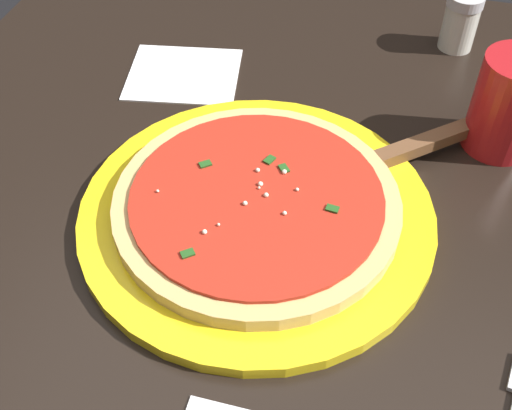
# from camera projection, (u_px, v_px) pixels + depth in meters

# --- Properties ---
(restaurant_table) EXTENTS (1.02, 0.88, 0.76)m
(restaurant_table) POSITION_uv_depth(u_px,v_px,m) (255.00, 304.00, 0.73)
(restaurant_table) COLOR black
(restaurant_table) RESTS_ON ground_plane
(serving_plate) EXTENTS (0.35, 0.35, 0.01)m
(serving_plate) POSITION_uv_depth(u_px,v_px,m) (256.00, 214.00, 0.63)
(serving_plate) COLOR yellow
(serving_plate) RESTS_ON restaurant_table
(pizza) EXTENTS (0.28, 0.28, 0.02)m
(pizza) POSITION_uv_depth(u_px,v_px,m) (256.00, 203.00, 0.62)
(pizza) COLOR #DBB26B
(pizza) RESTS_ON serving_plate
(pizza_server) EXTENTS (0.18, 0.19, 0.01)m
(pizza_server) POSITION_uv_depth(u_px,v_px,m) (397.00, 155.00, 0.67)
(pizza_server) COLOR silver
(pizza_server) RESTS_ON serving_plate
(cup_tall_drink) EXTENTS (0.08, 0.08, 0.11)m
(cup_tall_drink) POSITION_uv_depth(u_px,v_px,m) (509.00, 104.00, 0.67)
(cup_tall_drink) COLOR #B2191E
(cup_tall_drink) RESTS_ON restaurant_table
(napkin_folded_right) EXTENTS (0.14, 0.16, 0.00)m
(napkin_folded_right) POSITION_uv_depth(u_px,v_px,m) (184.00, 74.00, 0.80)
(napkin_folded_right) COLOR white
(napkin_folded_right) RESTS_ON restaurant_table
(parmesan_shaker) EXTENTS (0.05, 0.05, 0.07)m
(parmesan_shaker) POSITION_uv_depth(u_px,v_px,m) (461.00, 21.00, 0.82)
(parmesan_shaker) COLOR silver
(parmesan_shaker) RESTS_ON restaurant_table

